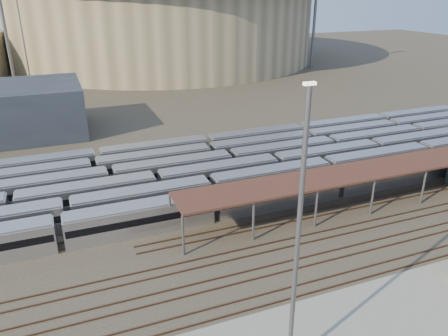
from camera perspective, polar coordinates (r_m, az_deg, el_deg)
name	(u,v)px	position (r m, az deg, el deg)	size (l,w,h in m)	color
ground	(253,246)	(51.73, 3.81, -10.16)	(420.00, 420.00, 0.00)	#383026
subway_trains	(206,173)	(66.27, -2.39, -0.62)	(124.95, 23.90, 3.60)	#B3B3B8
inspection_shed	(387,168)	(63.79, 20.55, 0.02)	(60.30, 6.00, 5.30)	slate
empty_tracks	(273,270)	(48.01, 6.40, -13.05)	(170.00, 9.62, 0.18)	#4C3323
stadium	(162,17)	(184.77, -8.09, 18.94)	(124.00, 124.00, 32.50)	gray
floodlight_0	(2,13)	(149.67, -27.01, 17.60)	(4.00, 1.00, 38.40)	slate
floodlight_2	(315,8)	(165.29, 11.84, 19.73)	(4.00, 1.00, 38.40)	slate
floodlight_3	(65,5)	(199.42, -20.04, 19.35)	(4.00, 1.00, 38.40)	slate
yard_light_pole	(298,242)	(31.20, 9.59, -9.55)	(0.80, 0.36, 22.54)	slate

